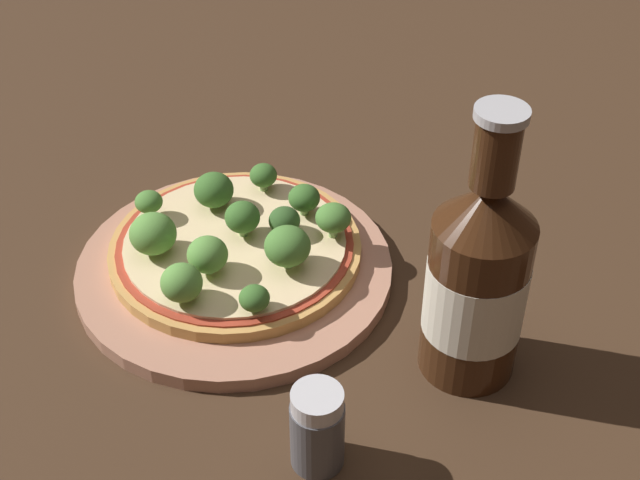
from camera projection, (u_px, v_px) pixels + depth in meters
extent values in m
plane|color=#3D2819|center=(231.00, 262.00, 0.71)|extent=(3.00, 3.00, 0.00)
cylinder|color=tan|center=(235.00, 269.00, 0.70)|extent=(0.25, 0.25, 0.01)
cylinder|color=tan|center=(233.00, 251.00, 0.70)|extent=(0.20, 0.20, 0.01)
cylinder|color=#A83823|center=(232.00, 245.00, 0.69)|extent=(0.19, 0.19, 0.00)
cylinder|color=beige|center=(232.00, 244.00, 0.69)|extent=(0.17, 0.17, 0.00)
cylinder|color=#7A9E5B|center=(288.00, 260.00, 0.66)|extent=(0.01, 0.01, 0.01)
ellipsoid|color=#477A33|center=(287.00, 246.00, 0.66)|extent=(0.03, 0.03, 0.03)
cylinder|color=#7A9E5B|center=(155.00, 247.00, 0.68)|extent=(0.01, 0.01, 0.01)
ellipsoid|color=#568E3D|center=(153.00, 234.00, 0.67)|extent=(0.04, 0.04, 0.03)
cylinder|color=#7A9E5B|center=(209.00, 267.00, 0.66)|extent=(0.01, 0.01, 0.01)
ellipsoid|color=#568E3D|center=(208.00, 255.00, 0.65)|extent=(0.03, 0.03, 0.03)
cylinder|color=#7A9E5B|center=(215.00, 202.00, 0.72)|extent=(0.01, 0.01, 0.01)
ellipsoid|color=#386628|center=(214.00, 190.00, 0.72)|extent=(0.03, 0.03, 0.03)
cylinder|color=#7A9E5B|center=(304.00, 208.00, 0.72)|extent=(0.01, 0.01, 0.01)
ellipsoid|color=#386628|center=(304.00, 198.00, 0.71)|extent=(0.03, 0.03, 0.02)
cylinder|color=#7A9E5B|center=(255.00, 306.00, 0.63)|extent=(0.01, 0.01, 0.01)
ellipsoid|color=#386628|center=(254.00, 298.00, 0.62)|extent=(0.02, 0.02, 0.02)
cylinder|color=#7A9E5B|center=(264.00, 185.00, 0.74)|extent=(0.01, 0.01, 0.01)
ellipsoid|color=#386628|center=(263.00, 175.00, 0.74)|extent=(0.02, 0.02, 0.02)
cylinder|color=#7A9E5B|center=(183.00, 295.00, 0.64)|extent=(0.01, 0.01, 0.01)
ellipsoid|color=#568E3D|center=(182.00, 283.00, 0.63)|extent=(0.03, 0.03, 0.03)
cylinder|color=#7A9E5B|center=(150.00, 212.00, 0.71)|extent=(0.01, 0.01, 0.01)
ellipsoid|color=#477A33|center=(149.00, 202.00, 0.71)|extent=(0.02, 0.02, 0.02)
cylinder|color=#7A9E5B|center=(333.00, 230.00, 0.69)|extent=(0.01, 0.01, 0.01)
ellipsoid|color=#477A33|center=(333.00, 218.00, 0.69)|extent=(0.03, 0.03, 0.02)
cylinder|color=#7A9E5B|center=(243.00, 229.00, 0.69)|extent=(0.01, 0.01, 0.01)
ellipsoid|color=#386628|center=(242.00, 217.00, 0.69)|extent=(0.03, 0.03, 0.02)
cylinder|color=#7A9E5B|center=(285.00, 229.00, 0.70)|extent=(0.01, 0.01, 0.01)
ellipsoid|color=#2D5123|center=(284.00, 220.00, 0.69)|extent=(0.02, 0.02, 0.02)
cylinder|color=#381E0F|center=(475.00, 298.00, 0.59)|extent=(0.07, 0.07, 0.12)
cylinder|color=beige|center=(475.00, 295.00, 0.59)|extent=(0.07, 0.07, 0.06)
cone|color=#381E0F|center=(488.00, 206.00, 0.54)|extent=(0.07, 0.07, 0.03)
cylinder|color=#381E0F|center=(496.00, 153.00, 0.52)|extent=(0.03, 0.03, 0.05)
cylinder|color=#B2B2B7|center=(502.00, 114.00, 0.50)|extent=(0.03, 0.03, 0.01)
cylinder|color=#4C4C51|center=(317.00, 434.00, 0.55)|extent=(0.03, 0.03, 0.05)
cylinder|color=silver|center=(317.00, 401.00, 0.53)|extent=(0.03, 0.03, 0.01)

